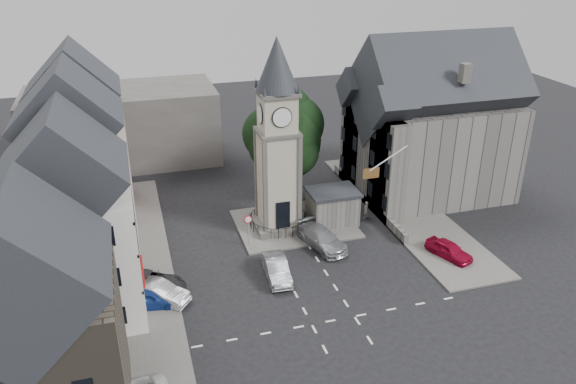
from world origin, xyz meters
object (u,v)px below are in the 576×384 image
object	(u,v)px
clock_tower	(277,139)
stone_shelter	(333,206)
car_east_red	(449,250)
pedestrian	(366,210)
car_west_blue	(149,297)

from	to	relation	value
clock_tower	stone_shelter	xyz separation A→B (m)	(4.80, -0.49, -6.57)
stone_shelter	clock_tower	bearing A→B (deg)	174.16
clock_tower	car_east_red	distance (m)	16.19
clock_tower	car_east_red	bearing A→B (deg)	-36.85
clock_tower	stone_shelter	size ratio (longest dim) A/B	3.78
clock_tower	pedestrian	distance (m)	10.87
pedestrian	car_west_blue	bearing A→B (deg)	-9.40
car_west_blue	pedestrian	world-z (taller)	pedestrian
car_west_blue	car_east_red	xyz separation A→B (m)	(23.00, -0.16, -0.06)
car_east_red	car_west_blue	bearing A→B (deg)	158.31
clock_tower	pedestrian	bearing A→B (deg)	-3.56
stone_shelter	pedestrian	size ratio (longest dim) A/B	2.75
pedestrian	car_east_red	bearing A→B (deg)	81.72
clock_tower	pedestrian	size ratio (longest dim) A/B	10.41
clock_tower	stone_shelter	bearing A→B (deg)	-5.84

